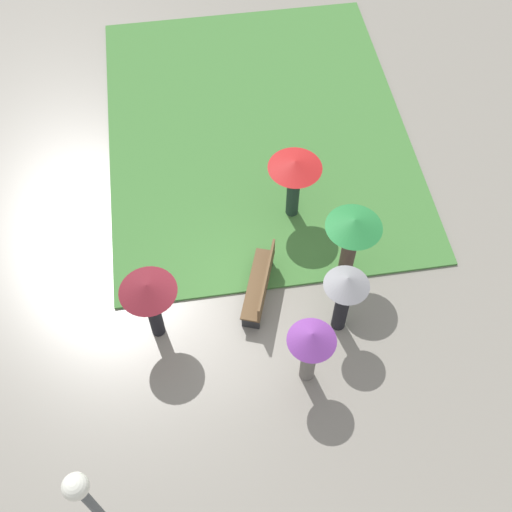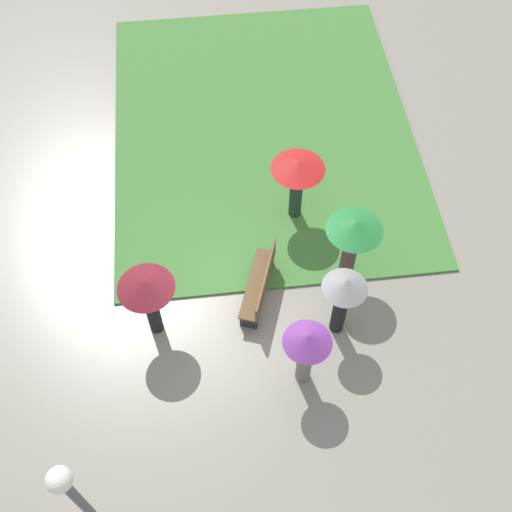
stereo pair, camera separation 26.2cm
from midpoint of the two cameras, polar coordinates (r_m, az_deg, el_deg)
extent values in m
plane|color=gray|center=(13.91, -0.75, -4.42)|extent=(90.00, 90.00, 0.00)
cube|color=#427A38|center=(17.08, -0.37, 11.23)|extent=(9.70, 7.67, 0.06)
cube|color=brown|center=(13.68, -0.37, -2.53)|extent=(1.83, 0.99, 0.05)
cube|color=brown|center=(13.45, 0.37, -2.10)|extent=(1.71, 0.64, 0.45)
cube|color=#232326|center=(14.29, 0.25, -0.30)|extent=(0.20, 0.38, 0.40)
cube|color=#232326|center=(13.49, -1.02, -5.87)|extent=(0.20, 0.38, 0.40)
sphere|color=white|center=(7.94, -16.72, -19.05)|extent=(0.32, 0.32, 0.32)
cylinder|color=#47382D|center=(13.97, 7.58, -0.16)|extent=(0.32, 0.32, 1.17)
sphere|color=brown|center=(13.41, 7.90, 1.45)|extent=(0.20, 0.20, 0.20)
cylinder|color=#4C4C4F|center=(13.19, 8.04, 2.13)|extent=(0.02, 0.02, 0.35)
cone|color=#237A38|center=(12.95, 8.19, 2.90)|extent=(1.17, 1.17, 0.24)
cylinder|color=#1E3328|center=(14.88, 2.77, 5.09)|extent=(0.34, 0.34, 1.09)
sphere|color=beige|center=(14.39, 2.87, 6.68)|extent=(0.19, 0.19, 0.19)
cylinder|color=#4C4C4F|center=(14.18, 2.92, 7.38)|extent=(0.02, 0.02, 0.35)
cone|color=red|center=(13.97, 2.97, 8.13)|extent=(1.20, 1.20, 0.21)
cylinder|color=black|center=(13.31, -9.48, -5.50)|extent=(0.40, 0.40, 1.10)
sphere|color=beige|center=(12.75, -9.88, -4.12)|extent=(0.20, 0.20, 0.20)
cylinder|color=#4C4C4F|center=(12.52, -10.06, -3.50)|extent=(0.02, 0.02, 0.35)
cone|color=maroon|center=(12.27, -10.25, -2.83)|extent=(1.13, 1.13, 0.23)
cylinder|color=slate|center=(12.78, 4.04, -9.56)|extent=(0.33, 0.33, 1.00)
sphere|color=beige|center=(12.24, 4.20, -8.42)|extent=(0.20, 0.20, 0.20)
cylinder|color=#4C4C4F|center=(11.99, 4.28, -7.86)|extent=(0.02, 0.02, 0.35)
cone|color=#703389|center=(11.71, 4.38, -7.19)|extent=(0.93, 0.93, 0.28)
cylinder|color=black|center=(13.31, 6.95, -5.00)|extent=(0.41, 0.41, 1.06)
sphere|color=beige|center=(12.77, 7.24, -3.64)|extent=(0.21, 0.21, 0.21)
cylinder|color=#4C4C4F|center=(12.53, 7.37, -3.00)|extent=(0.02, 0.02, 0.35)
cone|color=gray|center=(12.26, 7.53, -2.26)|extent=(0.90, 0.90, 0.27)
camera|label=1|loc=(0.13, -90.56, -0.84)|focal=45.00mm
camera|label=2|loc=(0.13, 89.44, 0.84)|focal=45.00mm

